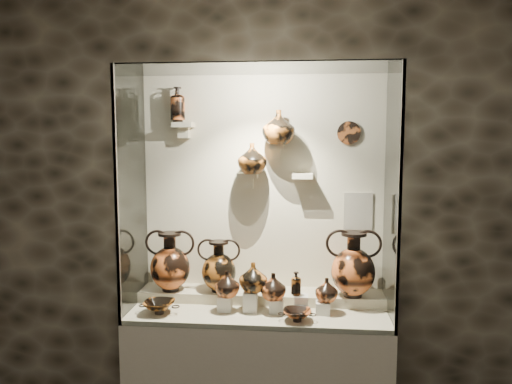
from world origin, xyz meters
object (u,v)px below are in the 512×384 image
(ovoid_vase_a, at_px, (252,158))
(ovoid_vase_b, at_px, (279,127))
(lekythos_tall, at_px, (178,102))
(jug_e, at_px, (327,290))
(kylix_right, at_px, (297,314))
(jug_a, at_px, (227,284))
(jug_b, at_px, (253,277))
(kylix_left, at_px, (159,306))
(amphora_mid, at_px, (219,266))
(lekythos_small, at_px, (296,282))
(amphora_right, at_px, (353,264))
(amphora_left, at_px, (170,261))
(jug_c, at_px, (273,286))

(ovoid_vase_a, relative_size, ovoid_vase_b, 0.91)
(lekythos_tall, relative_size, ovoid_vase_b, 1.19)
(jug_e, height_order, ovoid_vase_a, ovoid_vase_a)
(kylix_right, height_order, lekythos_tall, lekythos_tall)
(jug_a, height_order, jug_b, jug_b)
(kylix_left, bearing_deg, amphora_mid, 59.07)
(kylix_left, bearing_deg, lekythos_small, 25.04)
(jug_a, height_order, ovoid_vase_a, ovoid_vase_a)
(amphora_mid, distance_m, amphora_right, 0.92)
(jug_a, bearing_deg, kylix_right, 4.23)
(amphora_left, xyz_separation_m, jug_b, (0.60, -0.16, -0.05))
(amphora_left, xyz_separation_m, amphora_mid, (0.34, 0.01, -0.03))
(jug_e, height_order, ovoid_vase_b, ovoid_vase_b)
(amphora_mid, xyz_separation_m, ovoid_vase_b, (0.41, 0.04, 0.95))
(lekythos_tall, distance_m, ovoid_vase_a, 0.65)
(jug_e, relative_size, kylix_right, 0.68)
(jug_a, xyz_separation_m, ovoid_vase_b, (0.32, 0.25, 1.02))
(jug_c, height_order, kylix_left, jug_c)
(amphora_right, relative_size, jug_b, 2.28)
(lekythos_small, distance_m, kylix_right, 0.21)
(jug_e, bearing_deg, amphora_left, -178.98)
(kylix_right, bearing_deg, amphora_left, 153.77)
(amphora_left, relative_size, amphora_right, 0.94)
(lekythos_small, bearing_deg, jug_e, -10.43)
(kylix_right, distance_m, ovoid_vase_a, 1.07)
(jug_b, bearing_deg, ovoid_vase_a, 119.49)
(kylix_right, xyz_separation_m, ovoid_vase_b, (-0.14, 0.37, 1.16))
(amphora_mid, relative_size, kylix_right, 1.58)
(jug_b, bearing_deg, amphora_right, 34.57)
(kylix_right, distance_m, lekythos_tall, 1.63)
(lekythos_small, bearing_deg, ovoid_vase_a, 125.58)
(amphora_right, height_order, lekythos_small, amphora_right)
(kylix_left, distance_m, ovoid_vase_b, 1.41)
(amphora_left, relative_size, jug_c, 2.38)
(jug_b, height_order, jug_c, jug_b)
(jug_e, distance_m, kylix_right, 0.27)
(amphora_mid, xyz_separation_m, kylix_left, (-0.34, -0.29, -0.20))
(lekythos_tall, bearing_deg, jug_b, -49.15)
(kylix_left, xyz_separation_m, ovoid_vase_a, (0.57, 0.34, 0.94))
(amphora_mid, bearing_deg, lekythos_small, -36.33)
(kylix_left, distance_m, lekythos_tall, 1.38)
(amphora_mid, relative_size, lekythos_tall, 1.31)
(jug_b, bearing_deg, jug_e, 21.42)
(amphora_right, height_order, kylix_right, amphora_right)
(lekythos_small, relative_size, ovoid_vase_b, 0.76)
(jug_e, bearing_deg, ovoid_vase_b, 155.81)
(jug_b, relative_size, lekythos_small, 1.11)
(amphora_left, relative_size, amphora_mid, 1.16)
(jug_b, distance_m, kylix_right, 0.38)
(jug_a, bearing_deg, amphora_left, 176.31)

